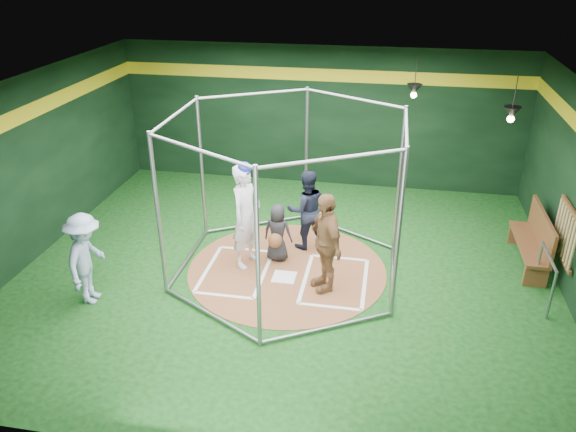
% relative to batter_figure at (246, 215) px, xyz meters
% --- Properties ---
extents(room_shell, '(10.10, 9.10, 3.53)m').
position_rel_batter_figure_xyz_m(room_shell, '(0.80, -0.08, 0.70)').
color(room_shell, '#0C350C').
rests_on(room_shell, ground).
extents(clay_disc, '(3.80, 3.80, 0.01)m').
position_rel_batter_figure_xyz_m(clay_disc, '(0.80, -0.09, -1.05)').
color(clay_disc, brown).
rests_on(clay_disc, ground).
extents(home_plate, '(0.43, 0.43, 0.01)m').
position_rel_batter_figure_xyz_m(home_plate, '(0.80, -0.39, -1.03)').
color(home_plate, white).
rests_on(home_plate, clay_disc).
extents(batter_box_left, '(1.17, 1.77, 0.01)m').
position_rel_batter_figure_xyz_m(batter_box_left, '(-0.15, -0.34, -1.04)').
color(batter_box_left, white).
rests_on(batter_box_left, clay_disc).
extents(batter_box_right, '(1.17, 1.77, 0.01)m').
position_rel_batter_figure_xyz_m(batter_box_right, '(1.75, -0.34, -1.04)').
color(batter_box_right, white).
rests_on(batter_box_right, clay_disc).
extents(batting_cage, '(4.05, 4.67, 3.00)m').
position_rel_batter_figure_xyz_m(batting_cage, '(0.80, -0.09, 0.45)').
color(batting_cage, gray).
rests_on(batting_cage, ground).
extents(bat_rack, '(0.07, 1.25, 0.98)m').
position_rel_batter_figure_xyz_m(bat_rack, '(5.73, 0.31, -0.00)').
color(bat_rack, brown).
rests_on(bat_rack, room_shell).
extents(pendant_lamp_near, '(0.34, 0.34, 0.90)m').
position_rel_batter_figure_xyz_m(pendant_lamp_near, '(3.00, 3.51, 1.69)').
color(pendant_lamp_near, black).
rests_on(pendant_lamp_near, room_shell).
extents(pendant_lamp_far, '(0.34, 0.34, 0.90)m').
position_rel_batter_figure_xyz_m(pendant_lamp_far, '(4.80, 1.91, 1.69)').
color(pendant_lamp_far, black).
rests_on(pendant_lamp_far, room_shell).
extents(batter_figure, '(0.72, 0.87, 2.11)m').
position_rel_batter_figure_xyz_m(batter_figure, '(0.00, 0.00, 0.00)').
color(batter_figure, silver).
rests_on(batter_figure, clay_disc).
extents(visitor_leopard, '(0.95, 1.16, 1.85)m').
position_rel_batter_figure_xyz_m(visitor_leopard, '(1.58, -0.57, -0.11)').
color(visitor_leopard, '#AE7D4A').
rests_on(visitor_leopard, clay_disc).
extents(catcher_figure, '(0.60, 0.60, 1.16)m').
position_rel_batter_figure_xyz_m(catcher_figure, '(0.55, 0.26, -0.46)').
color(catcher_figure, black).
rests_on(catcher_figure, clay_disc).
extents(umpire, '(1.00, 0.90, 1.67)m').
position_rel_batter_figure_xyz_m(umpire, '(1.01, 0.89, -0.21)').
color(umpire, black).
rests_on(umpire, clay_disc).
extents(bystander_blue, '(0.69, 1.11, 1.66)m').
position_rel_batter_figure_xyz_m(bystander_blue, '(-2.37, -1.70, -0.22)').
color(bystander_blue, '#93A8C2').
rests_on(bystander_blue, ground).
extents(dugout_bench, '(0.44, 1.86, 1.09)m').
position_rel_batter_figure_xyz_m(dugout_bench, '(5.43, 1.00, -0.50)').
color(dugout_bench, brown).
rests_on(dugout_bench, ground).
extents(steel_railing, '(0.05, 1.07, 0.92)m').
position_rel_batter_figure_xyz_m(steel_railing, '(5.35, -0.33, -0.44)').
color(steel_railing, gray).
rests_on(steel_railing, ground).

